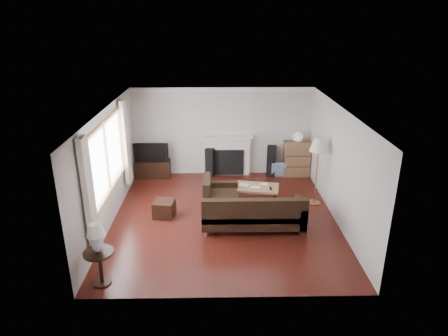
{
  "coord_description": "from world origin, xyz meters",
  "views": [
    {
      "loc": [
        -0.15,
        -8.09,
        4.34
      ],
      "look_at": [
        0.0,
        0.3,
        1.1
      ],
      "focal_mm": 32.0,
      "sensor_mm": 36.0,
      "label": 1
    }
  ],
  "objects_px": {
    "bookshelf": "(296,159)",
    "coffee_table": "(255,194)",
    "side_table": "(100,268)",
    "tv_stand": "(153,169)",
    "sectional_sofa": "(253,211)",
    "floor_lamp": "(317,172)"
  },
  "relations": [
    {
      "from": "tv_stand",
      "to": "sectional_sofa",
      "type": "height_order",
      "value": "sectional_sofa"
    },
    {
      "from": "side_table",
      "to": "tv_stand",
      "type": "bearing_deg",
      "value": 88.03
    },
    {
      "from": "tv_stand",
      "to": "side_table",
      "type": "height_order",
      "value": "side_table"
    },
    {
      "from": "tv_stand",
      "to": "floor_lamp",
      "type": "relative_size",
      "value": 0.58
    },
    {
      "from": "sectional_sofa",
      "to": "coffee_table",
      "type": "relative_size",
      "value": 2.1
    },
    {
      "from": "coffee_table",
      "to": "sectional_sofa",
      "type": "bearing_deg",
      "value": -86.76
    },
    {
      "from": "sectional_sofa",
      "to": "side_table",
      "type": "relative_size",
      "value": 3.75
    },
    {
      "from": "floor_lamp",
      "to": "side_table",
      "type": "distance_m",
      "value": 5.35
    },
    {
      "from": "bookshelf",
      "to": "coffee_table",
      "type": "distance_m",
      "value": 2.24
    },
    {
      "from": "tv_stand",
      "to": "sectional_sofa",
      "type": "bearing_deg",
      "value": -48.58
    },
    {
      "from": "bookshelf",
      "to": "tv_stand",
      "type": "bearing_deg",
      "value": -179.58
    },
    {
      "from": "side_table",
      "to": "floor_lamp",
      "type": "bearing_deg",
      "value": 34.88
    },
    {
      "from": "bookshelf",
      "to": "coffee_table",
      "type": "relative_size",
      "value": 0.9
    },
    {
      "from": "coffee_table",
      "to": "side_table",
      "type": "distance_m",
      "value": 4.25
    },
    {
      "from": "sectional_sofa",
      "to": "floor_lamp",
      "type": "distance_m",
      "value": 2.02
    },
    {
      "from": "coffee_table",
      "to": "floor_lamp",
      "type": "distance_m",
      "value": 1.58
    },
    {
      "from": "sectional_sofa",
      "to": "coffee_table",
      "type": "height_order",
      "value": "sectional_sofa"
    },
    {
      "from": "tv_stand",
      "to": "side_table",
      "type": "relative_size",
      "value": 1.54
    },
    {
      "from": "tv_stand",
      "to": "floor_lamp",
      "type": "bearing_deg",
      "value": -23.11
    },
    {
      "from": "tv_stand",
      "to": "coffee_table",
      "type": "bearing_deg",
      "value": -32.36
    },
    {
      "from": "tv_stand",
      "to": "sectional_sofa",
      "type": "relative_size",
      "value": 0.41
    },
    {
      "from": "coffee_table",
      "to": "floor_lamp",
      "type": "relative_size",
      "value": 0.68
    }
  ]
}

